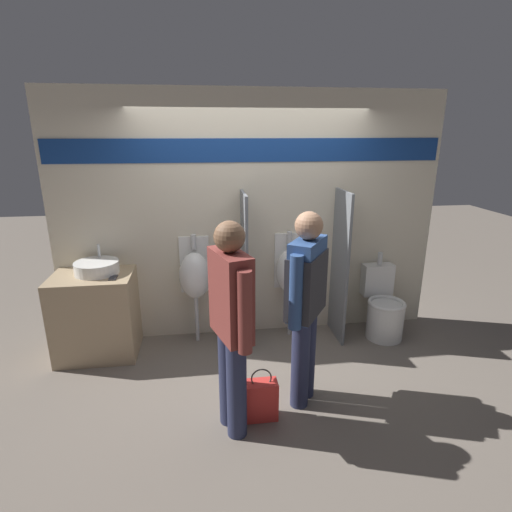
{
  "coord_description": "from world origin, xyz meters",
  "views": [
    {
      "loc": [
        -0.52,
        -3.69,
        2.27
      ],
      "look_at": [
        0.0,
        0.17,
        1.05
      ],
      "focal_mm": 28.0,
      "sensor_mm": 36.0,
      "label": 1
    }
  ],
  "objects": [
    {
      "name": "ground_plane",
      "position": [
        0.0,
        0.0,
        0.0
      ],
      "size": [
        16.0,
        16.0,
        0.0
      ],
      "primitive_type": "plane",
      "color": "#70665B"
    },
    {
      "name": "display_wall",
      "position": [
        0.0,
        0.6,
        1.36
      ],
      "size": [
        4.23,
        0.07,
        2.7
      ],
      "color": "beige",
      "rests_on": "ground_plane"
    },
    {
      "name": "sink_counter",
      "position": [
        -1.66,
        0.27,
        0.44
      ],
      "size": [
        0.8,
        0.59,
        0.88
      ],
      "color": "tan",
      "rests_on": "ground_plane"
    },
    {
      "name": "sink_basin",
      "position": [
        -1.61,
        0.33,
        0.95
      ],
      "size": [
        0.44,
        0.44,
        0.26
      ],
      "color": "white",
      "rests_on": "sink_counter"
    },
    {
      "name": "cell_phone",
      "position": [
        -1.42,
        0.16,
        0.89
      ],
      "size": [
        0.07,
        0.14,
        0.01
      ],
      "color": "#232328",
      "rests_on": "sink_counter"
    },
    {
      "name": "divider_near_counter",
      "position": [
        -0.1,
        0.32,
        0.84
      ],
      "size": [
        0.03,
        0.5,
        1.68
      ],
      "color": "slate",
      "rests_on": "ground_plane"
    },
    {
      "name": "divider_mid",
      "position": [
        0.96,
        0.32,
        0.84
      ],
      "size": [
        0.03,
        0.5,
        1.68
      ],
      "color": "slate",
      "rests_on": "ground_plane"
    },
    {
      "name": "urinal_near_counter",
      "position": [
        -0.63,
        0.42,
        0.78
      ],
      "size": [
        0.34,
        0.31,
        1.21
      ],
      "color": "silver",
      "rests_on": "ground_plane"
    },
    {
      "name": "urinal_far",
      "position": [
        0.43,
        0.42,
        0.78
      ],
      "size": [
        0.34,
        0.31,
        1.21
      ],
      "color": "silver",
      "rests_on": "ground_plane"
    },
    {
      "name": "toilet",
      "position": [
        1.49,
        0.25,
        0.31
      ],
      "size": [
        0.42,
        0.58,
        0.94
      ],
      "color": "white",
      "rests_on": "ground_plane"
    },
    {
      "name": "person_in_vest",
      "position": [
        0.28,
        -0.77,
        0.98
      ],
      "size": [
        0.43,
        0.51,
        1.69
      ],
      "rotation": [
        0.0,
        0.0,
        0.98
      ],
      "color": "#282D4C",
      "rests_on": "ground_plane"
    },
    {
      "name": "person_with_lanyard",
      "position": [
        -0.35,
        -1.04,
        0.93
      ],
      "size": [
        0.31,
        0.57,
        1.69
      ],
      "rotation": [
        0.0,
        0.0,
        1.89
      ],
      "color": "#282D4C",
      "rests_on": "ground_plane"
    },
    {
      "name": "shopping_bag",
      "position": [
        -0.11,
        -0.96,
        0.17
      ],
      "size": [
        0.26,
        0.15,
        0.46
      ],
      "color": "red",
      "rests_on": "ground_plane"
    }
  ]
}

